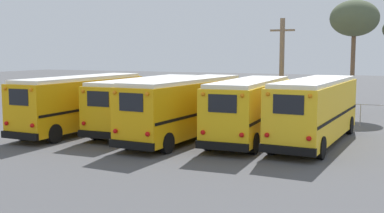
# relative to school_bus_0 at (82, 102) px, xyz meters

# --- Properties ---
(ground_plane) EXTENTS (160.00, 160.00, 0.00)m
(ground_plane) POSITION_rel_school_bus_0_xyz_m (6.75, 0.93, -1.81)
(ground_plane) COLOR #4C4C4F
(school_bus_0) EXTENTS (2.52, 10.39, 3.33)m
(school_bus_0) POSITION_rel_school_bus_0_xyz_m (0.00, 0.00, 0.00)
(school_bus_0) COLOR #E5A00C
(school_bus_0) RESTS_ON ground
(school_bus_1) EXTENTS (2.65, 10.91, 3.18)m
(school_bus_1) POSITION_rel_school_bus_0_xyz_m (3.38, 2.10, -0.07)
(school_bus_1) COLOR #EAAA0F
(school_bus_1) RESTS_ON ground
(school_bus_2) EXTENTS (3.03, 10.62, 3.34)m
(school_bus_2) POSITION_rel_school_bus_0_xyz_m (6.75, 0.27, 0.00)
(school_bus_2) COLOR #E5A00C
(school_bus_2) RESTS_ON ground
(school_bus_3) EXTENTS (2.87, 9.77, 3.29)m
(school_bus_3) POSITION_rel_school_bus_0_xyz_m (10.13, 1.33, -0.02)
(school_bus_3) COLOR yellow
(school_bus_3) RESTS_ON ground
(school_bus_4) EXTENTS (3.07, 10.38, 3.36)m
(school_bus_4) POSITION_rel_school_bus_0_xyz_m (13.50, 1.91, 0.02)
(school_bus_4) COLOR yellow
(school_bus_4) RESTS_ON ground
(utility_pole) EXTENTS (1.80, 0.35, 7.21)m
(utility_pole) POSITION_rel_school_bus_0_xyz_m (9.37, 11.28, 1.90)
(utility_pole) COLOR #75604C
(utility_pole) RESTS_ON ground
(bare_tree_0) EXTENTS (3.65, 3.65, 8.69)m
(bare_tree_0) POSITION_rel_school_bus_0_xyz_m (13.91, 15.14, 5.44)
(bare_tree_0) COLOR brown
(bare_tree_0) RESTS_ON ground
(fence_line) EXTENTS (21.57, 0.06, 1.42)m
(fence_line) POSITION_rel_school_bus_0_xyz_m (6.75, 9.22, -0.82)
(fence_line) COLOR #939399
(fence_line) RESTS_ON ground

